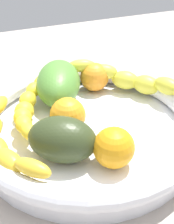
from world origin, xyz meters
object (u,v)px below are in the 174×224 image
object	(u,v)px
banana_arching_top	(2,142)
orange_front	(113,148)
banana_draped_left	(134,80)
orange_mid_left	(95,77)
mango_green	(58,83)
banana_draped_right	(28,107)
fruit_bowl	(87,126)
avocado_dark	(62,139)
orange_mid_right	(68,115)

from	to	relation	value
banana_arching_top	orange_front	distance (cm)	15.18
banana_draped_left	orange_mid_left	bearing A→B (deg)	-131.53
banana_draped_left	mango_green	xyz separation A→B (cm)	(-4.19, -13.16, 0.06)
banana_draped_left	banana_draped_right	bearing A→B (deg)	-89.14
fruit_bowl	banana_draped_left	bearing A→B (deg)	117.35
banana_draped_left	orange_mid_left	xyz separation A→B (cm)	(-5.04, -5.69, -0.64)
fruit_bowl	banana_draped_right	xyz separation A→B (cm)	(-5.88, -7.97, 2.07)
orange_mid_left	mango_green	bearing A→B (deg)	-83.52
banana_draped_right	orange_front	distance (cm)	17.05
banana_arching_top	orange_front	size ratio (longest dim) A/B	3.75
banana_draped_right	orange_front	size ratio (longest dim) A/B	3.22
fruit_bowl	orange_mid_left	xyz separation A→B (cm)	(-11.21, 6.25, 2.38)
fruit_bowl	mango_green	bearing A→B (deg)	-173.28
avocado_dark	mango_green	bearing A→B (deg)	163.41
fruit_bowl	banana_draped_left	world-z (taller)	banana_draped_left
fruit_bowl	banana_draped_left	xyz separation A→B (cm)	(-6.18, 11.94, 3.02)
banana_draped_right	orange_front	world-z (taller)	orange_front
orange_front	avocado_dark	world-z (taller)	avocado_dark
banana_draped_right	mango_green	world-z (taller)	mango_green
mango_green	banana_arching_top	bearing A→B (deg)	-44.73
banana_draped_right	orange_front	bearing A→B (deg)	27.28
banana_arching_top	mango_green	xyz separation A→B (cm)	(-12.39, 12.27, 0.80)
banana_draped_left	orange_front	bearing A→B (deg)	-38.06
banana_draped_right	orange_mid_left	world-z (taller)	orange_mid_left
fruit_bowl	banana_draped_left	distance (cm)	13.77
avocado_dark	banana_draped_left	bearing A→B (deg)	122.92
banana_draped_right	banana_arching_top	bearing A→B (deg)	-34.96
orange_mid_right	orange_front	bearing A→B (deg)	16.16
banana_draped_right	orange_mid_left	xyz separation A→B (cm)	(-5.34, 14.22, 0.31)
banana_arching_top	orange_mid_left	xyz separation A→B (cm)	(-13.24, 19.74, 0.11)
banana_draped_right	mango_green	distance (cm)	8.17
orange_front	orange_mid_right	distance (cm)	10.21
fruit_bowl	orange_mid_left	bearing A→B (deg)	150.88
banana_draped_left	banana_draped_right	size ratio (longest dim) A/B	1.09
fruit_bowl	banana_draped_left	size ratio (longest dim) A/B	1.80
banana_draped_left	avocado_dark	distance (cm)	21.27
banana_arching_top	avocado_dark	xyz separation A→B (cm)	(3.36, 7.58, 0.59)
banana_arching_top	mango_green	bearing A→B (deg)	135.27
fruit_bowl	orange_front	size ratio (longest dim) A/B	6.31
banana_draped_left	avocado_dark	xyz separation A→B (cm)	(11.56, -17.85, -0.16)
avocado_dark	orange_mid_right	bearing A→B (deg)	153.82
fruit_bowl	mango_green	size ratio (longest dim) A/B	2.72
banana_arching_top	avocado_dark	size ratio (longest dim) A/B	2.21
orange_front	orange_mid_left	size ratio (longest dim) A/B	1.05
orange_mid_right	banana_arching_top	bearing A→B (deg)	-76.29
banana_draped_left	orange_front	xyz separation A→B (cm)	(15.45, -12.10, -0.51)
banana_arching_top	avocado_dark	bearing A→B (deg)	66.10
orange_mid_left	orange_mid_right	xyz separation A→B (cm)	(10.68, -9.25, 0.09)
banana_arching_top	avocado_dark	world-z (taller)	avocado_dark
orange_front	avocado_dark	xyz separation A→B (cm)	(-3.89, -5.75, 0.36)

